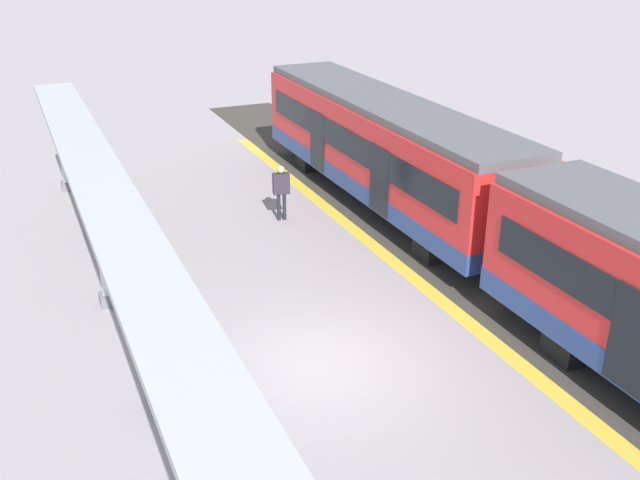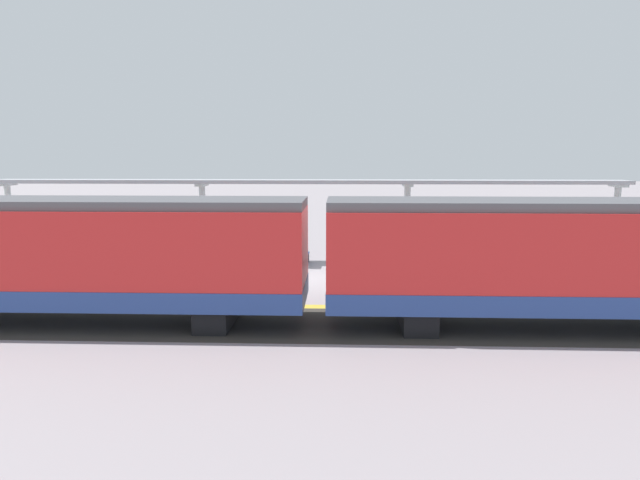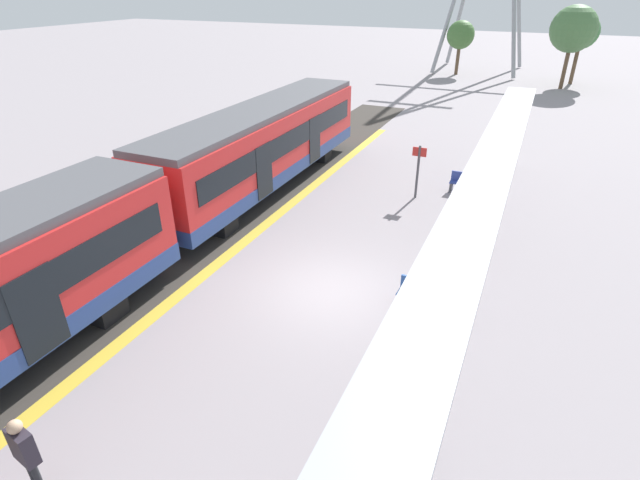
# 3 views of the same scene
# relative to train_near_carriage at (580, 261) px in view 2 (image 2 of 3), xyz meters

# --- Properties ---
(ground_plane) EXTENTS (176.00, 176.00, 0.00)m
(ground_plane) POSITION_rel_train_near_carriage_xyz_m (5.68, 7.96, -1.83)
(ground_plane) COLOR gray
(tactile_edge_strip) EXTENTS (0.43, 34.34, 0.01)m
(tactile_edge_strip) POSITION_rel_train_near_carriage_xyz_m (1.81, 7.96, -1.83)
(tactile_edge_strip) COLOR gold
(tactile_edge_strip) RESTS_ON ground
(trackbed) EXTENTS (3.20, 46.34, 0.01)m
(trackbed) POSITION_rel_train_near_carriage_xyz_m (-0.01, 7.96, -1.83)
(trackbed) COLOR #38332D
(trackbed) RESTS_ON ground
(train_near_carriage) EXTENTS (2.65, 13.57, 3.48)m
(train_near_carriage) POSITION_rel_train_near_carriage_xyz_m (0.00, 0.00, 0.00)
(train_near_carriage) COLOR red
(train_near_carriage) RESTS_ON ground
(train_far_carriage) EXTENTS (2.65, 13.57, 3.48)m
(train_far_carriage) POSITION_rel_train_near_carriage_xyz_m (0.00, 14.15, 0.00)
(train_far_carriage) COLOR red
(train_far_carriage) RESTS_ON ground
(canopy_pillar_nearest) EXTENTS (1.10, 0.44, 3.46)m
(canopy_pillar_nearest) POSITION_rel_train_near_carriage_xyz_m (9.32, -5.51, -0.08)
(canopy_pillar_nearest) COLOR slate
(canopy_pillar_nearest) RESTS_ON ground
(canopy_pillar_second) EXTENTS (1.10, 0.44, 3.46)m
(canopy_pillar_second) POSITION_rel_train_near_carriage_xyz_m (9.32, 3.50, -0.08)
(canopy_pillar_second) COLOR slate
(canopy_pillar_second) RESTS_ON ground
(canopy_pillar_third) EXTENTS (1.10, 0.44, 3.46)m
(canopy_pillar_third) POSITION_rel_train_near_carriage_xyz_m (9.32, 12.56, -0.08)
(canopy_pillar_third) COLOR slate
(canopy_pillar_third) RESTS_ON ground
(canopy_pillar_fourth) EXTENTS (1.10, 0.44, 3.46)m
(canopy_pillar_fourth) POSITION_rel_train_near_carriage_xyz_m (9.32, 21.39, -0.08)
(canopy_pillar_fourth) COLOR slate
(canopy_pillar_fourth) RESTS_ON ground
(canopy_beam) EXTENTS (1.20, 27.70, 0.16)m
(canopy_beam) POSITION_rel_train_near_carriage_xyz_m (9.32, 7.94, 1.70)
(canopy_beam) COLOR #A8AAB2
(canopy_beam) RESTS_ON canopy_pillar_nearest
(bench_near_end) EXTENTS (1.50, 0.44, 0.86)m
(bench_near_end) POSITION_rel_train_near_carriage_xyz_m (8.10, 17.04, -1.39)
(bench_near_end) COLOR #374A9E
(bench_near_end) RESTS_ON ground
(bench_mid_platform) EXTENTS (1.52, 0.51, 0.86)m
(bench_mid_platform) POSITION_rel_train_near_carriage_xyz_m (8.38, 8.10, -1.39)
(bench_mid_platform) COLOR #2D56A0
(bench_mid_platform) RESTS_ON ground
(bench_far_end) EXTENTS (1.50, 0.44, 0.86)m
(bench_far_end) POSITION_rel_train_near_carriage_xyz_m (8.39, -0.94, -1.39)
(bench_far_end) COLOR maroon
(bench_far_end) RESTS_ON ground
(trash_bin) EXTENTS (0.48, 0.48, 0.87)m
(trash_bin) POSITION_rel_train_near_carriage_xyz_m (8.35, -4.49, -1.40)
(trash_bin) COLOR #444C4B
(trash_bin) RESTS_ON ground
(platform_info_sign) EXTENTS (0.56, 0.10, 2.20)m
(platform_info_sign) POSITION_rel_train_near_carriage_xyz_m (6.20, 15.71, -0.50)
(platform_info_sign) COLOR #4C4C51
(platform_info_sign) RESTS_ON ground
(passenger_waiting_near_edge) EXTENTS (0.54, 0.31, 1.77)m
(passenger_waiting_near_edge) POSITION_rel_train_near_carriage_xyz_m (3.52, 0.04, -0.73)
(passenger_waiting_near_edge) COLOR black
(passenger_waiting_near_edge) RESTS_ON ground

